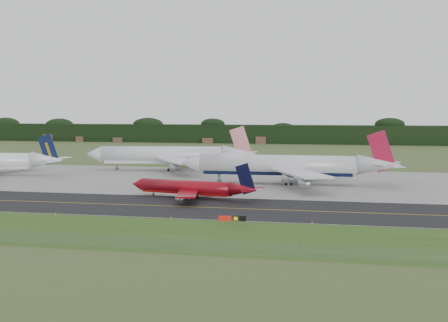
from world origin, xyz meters
TOP-DOWN VIEW (x-y plane):
  - ground at (0.00, 0.00)m, footprint 600.00×600.00m
  - grass_verge at (0.00, -35.00)m, footprint 400.00×30.00m
  - taxiway at (0.00, -4.00)m, footprint 400.00×32.00m
  - apron at (0.00, 51.00)m, footprint 400.00×78.00m
  - taxiway_centreline at (0.00, -4.00)m, footprint 400.00×0.40m
  - taxiway_edge_line at (0.00, -19.50)m, footprint 400.00×0.25m
  - perimeter_fence at (0.00, -48.00)m, footprint 320.00×0.10m
  - horizon_treeline at (0.00, 273.76)m, footprint 700.00×25.00m
  - jet_ba_747 at (16.61, 44.59)m, footprint 65.05×54.01m
  - jet_red_737 at (-2.51, 9.55)m, footprint 34.91×27.98m
  - jet_star_tail at (-29.03, 77.35)m, footprint 62.20×51.57m
  - taxiway_sign at (14.54, -23.98)m, footprint 5.30×1.17m
  - edge_marker_left at (-24.41, -20.50)m, footprint 0.16×0.16m
  - edge_marker_center at (1.17, -20.50)m, footprint 0.16×0.16m
  - edge_marker_right at (29.62, -20.50)m, footprint 0.16×0.16m

SIDE VIEW (x-z plane):
  - ground at x=0.00m, z-range 0.00..0.00m
  - grass_verge at x=0.00m, z-range 0.00..0.01m
  - apron at x=0.00m, z-range 0.00..0.01m
  - taxiway at x=0.00m, z-range 0.00..0.02m
  - taxiway_centreline at x=0.00m, z-range 0.03..0.03m
  - taxiway_edge_line at x=0.00m, z-range 0.03..0.03m
  - edge_marker_left at x=-24.41m, z-range 0.00..0.50m
  - edge_marker_center at x=1.17m, z-range 0.00..0.50m
  - edge_marker_right at x=29.62m, z-range 0.00..0.50m
  - perimeter_fence at x=0.00m, z-range -158.90..161.10m
  - taxiway_sign at x=14.54m, z-range 0.37..2.15m
  - jet_red_737 at x=-2.51m, z-range -2.12..7.37m
  - horizon_treeline at x=0.00m, z-range -0.53..11.47m
  - jet_star_tail at x=-29.03m, z-range -2.73..13.68m
  - jet_ba_747 at x=16.61m, z-range -2.62..13.77m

